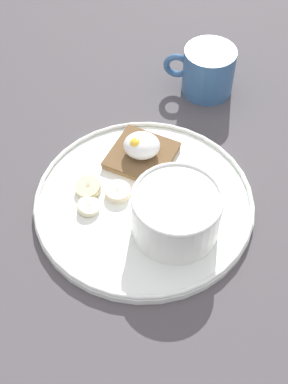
{
  "coord_description": "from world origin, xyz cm",
  "views": [
    {
      "loc": [
        2.81,
        -44.19,
        61.23
      ],
      "look_at": [
        0.0,
        0.0,
        5.0
      ],
      "focal_mm": 50.0,
      "sensor_mm": 36.0,
      "label": 1
    }
  ],
  "objects_px": {
    "toast_slice": "(142,155)",
    "oatmeal_bowl": "(176,213)",
    "banana_slice_left": "(118,192)",
    "banana_slice_front": "(89,207)",
    "poached_egg": "(141,145)",
    "coffee_mug": "(208,70)",
    "banana_slice_back": "(88,187)"
  },
  "relations": [
    {
      "from": "toast_slice",
      "to": "oatmeal_bowl",
      "type": "bearing_deg",
      "value": -66.9
    },
    {
      "from": "oatmeal_bowl",
      "to": "banana_slice_left",
      "type": "distance_m",
      "value": 0.1
    },
    {
      "from": "banana_slice_left",
      "to": "banana_slice_front",
      "type": "bearing_deg",
      "value": -143.11
    },
    {
      "from": "toast_slice",
      "to": "poached_egg",
      "type": "distance_m",
      "value": 0.02
    },
    {
      "from": "toast_slice",
      "to": "banana_slice_front",
      "type": "height_order",
      "value": "banana_slice_front"
    },
    {
      "from": "poached_egg",
      "to": "coffee_mug",
      "type": "bearing_deg",
      "value": 60.53
    },
    {
      "from": "toast_slice",
      "to": "banana_slice_front",
      "type": "distance_m",
      "value": 0.12
    },
    {
      "from": "banana_slice_back",
      "to": "coffee_mug",
      "type": "bearing_deg",
      "value": 54.77
    },
    {
      "from": "coffee_mug",
      "to": "oatmeal_bowl",
      "type": "bearing_deg",
      "value": -98.42
    },
    {
      "from": "banana_slice_left",
      "to": "oatmeal_bowl",
      "type": "bearing_deg",
      "value": -32.89
    },
    {
      "from": "banana_slice_back",
      "to": "coffee_mug",
      "type": "xyz_separation_m",
      "value": [
        0.16,
        0.23,
        0.02
      ]
    },
    {
      "from": "poached_egg",
      "to": "banana_slice_front",
      "type": "bearing_deg",
      "value": -123.86
    },
    {
      "from": "banana_slice_front",
      "to": "coffee_mug",
      "type": "bearing_deg",
      "value": 58.89
    },
    {
      "from": "banana_slice_back",
      "to": "toast_slice",
      "type": "bearing_deg",
      "value": 42.87
    },
    {
      "from": "poached_egg",
      "to": "coffee_mug",
      "type": "xyz_separation_m",
      "value": [
        0.1,
        0.17,
        0.0
      ]
    },
    {
      "from": "banana_slice_front",
      "to": "banana_slice_back",
      "type": "height_order",
      "value": "banana_slice_back"
    },
    {
      "from": "toast_slice",
      "to": "poached_egg",
      "type": "xyz_separation_m",
      "value": [
        -0.0,
        -0.0,
        0.02
      ]
    },
    {
      "from": "oatmeal_bowl",
      "to": "coffee_mug",
      "type": "xyz_separation_m",
      "value": [
        0.04,
        0.29,
        -0.0
      ]
    },
    {
      "from": "banana_slice_front",
      "to": "banana_slice_left",
      "type": "height_order",
      "value": "same"
    },
    {
      "from": "poached_egg",
      "to": "banana_slice_back",
      "type": "distance_m",
      "value": 0.1
    },
    {
      "from": "toast_slice",
      "to": "banana_slice_back",
      "type": "height_order",
      "value": "banana_slice_back"
    },
    {
      "from": "coffee_mug",
      "to": "poached_egg",
      "type": "bearing_deg",
      "value": -119.47
    },
    {
      "from": "banana_slice_front",
      "to": "banana_slice_left",
      "type": "relative_size",
      "value": 0.72
    },
    {
      "from": "poached_egg",
      "to": "coffee_mug",
      "type": "relative_size",
      "value": 0.46
    },
    {
      "from": "toast_slice",
      "to": "banana_slice_left",
      "type": "xyz_separation_m",
      "value": [
        -0.03,
        -0.07,
        -0.0
      ]
    },
    {
      "from": "oatmeal_bowl",
      "to": "poached_egg",
      "type": "bearing_deg",
      "value": 113.46
    },
    {
      "from": "toast_slice",
      "to": "banana_slice_front",
      "type": "relative_size",
      "value": 3.24
    },
    {
      "from": "banana_slice_front",
      "to": "banana_slice_back",
      "type": "bearing_deg",
      "value": 98.71
    },
    {
      "from": "oatmeal_bowl",
      "to": "coffee_mug",
      "type": "bearing_deg",
      "value": 81.58
    },
    {
      "from": "banana_slice_left",
      "to": "coffee_mug",
      "type": "relative_size",
      "value": 0.43
    },
    {
      "from": "banana_slice_front",
      "to": "coffee_mug",
      "type": "xyz_separation_m",
      "value": [
        0.16,
        0.27,
        0.02
      ]
    },
    {
      "from": "toast_slice",
      "to": "poached_egg",
      "type": "bearing_deg",
      "value": -143.75
    }
  ]
}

